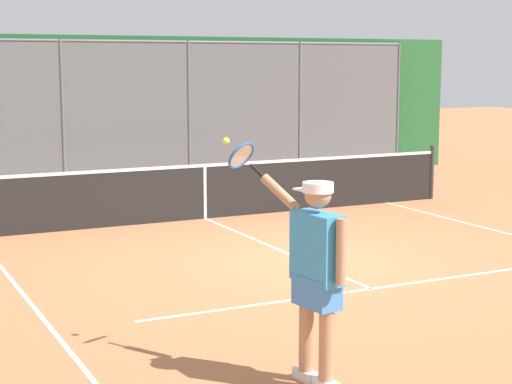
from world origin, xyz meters
TOP-DOWN VIEW (x-y plane):
  - ground_plane at (0.00, 0.00)m, footprint 60.00×60.00m
  - court_line_markings at (0.00, 1.84)m, footprint 7.69×9.42m
  - fence_backdrop at (0.00, -8.50)m, footprint 17.19×1.37m
  - tennis_net at (0.00, -3.60)m, footprint 9.88×0.09m
  - tennis_player at (2.16, 3.92)m, footprint 0.61×1.39m

SIDE VIEW (x-z plane):
  - ground_plane at x=0.00m, z-range 0.00..0.00m
  - court_line_markings at x=0.00m, z-range 0.00..0.01m
  - tennis_net at x=0.00m, z-range -0.04..1.03m
  - tennis_player at x=2.16m, z-range 0.02..2.06m
  - fence_backdrop at x=0.00m, z-range -0.01..3.26m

